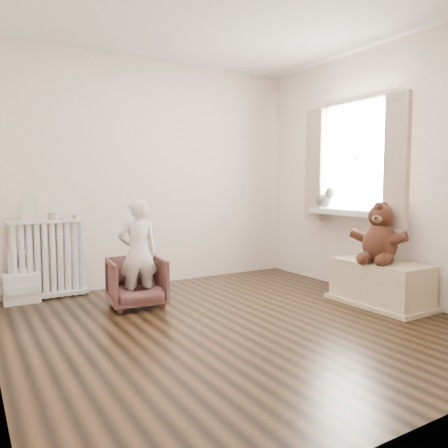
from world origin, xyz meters
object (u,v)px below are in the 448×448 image
toy_vanity (21,275)px  radiator (49,261)px  plush_cat (325,199)px  teddy_bear (380,237)px  toy_bench (380,284)px  armchair (137,282)px  child (138,253)px

toy_vanity → radiator: bearing=6.3°
toy_vanity → plush_cat: bearing=-16.8°
teddy_bear → toy_bench: bearing=-14.0°
toy_bench → plush_cat: plush_cat is taller
toy_bench → teddy_bear: size_ratio=1.57×
armchair → radiator: bearing=137.4°
toy_bench → plush_cat: size_ratio=3.22×
teddy_bear → armchair: bearing=128.3°
teddy_bear → radiator: bearing=122.3°
toy_bench → teddy_bear: bearing=-171.7°
armchair → toy_bench: size_ratio=0.58×
radiator → plush_cat: bearing=-18.9°
radiator → child: child is taller
armchair → child: bearing=-83.2°
toy_vanity → teddy_bear: teddy_bear is taller
child → teddy_bear: (2.03, -1.10, 0.14)m
armchair → plush_cat: size_ratio=1.87×
toy_vanity → armchair: 1.19m
armchair → plush_cat: (2.21, -0.21, 0.76)m
radiator → teddy_bear: (2.69, -1.92, 0.28)m
toy_bench → teddy_bear: (-0.03, -0.00, 0.47)m
toy_vanity → teddy_bear: (2.97, -1.89, 0.40)m
toy_vanity → child: size_ratio=0.52×
radiator → teddy_bear: teddy_bear is taller
child → toy_bench: bearing=158.8°
toy_vanity → armchair: toy_vanity is taller
toy_bench → armchair: bearing=151.0°
toy_bench → teddy_bear: teddy_bear is taller
child → toy_vanity: bearing=-33.4°
toy_vanity → armchair: size_ratio=1.01×
toy_vanity → plush_cat: size_ratio=1.88×
child → teddy_bear: child is taller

